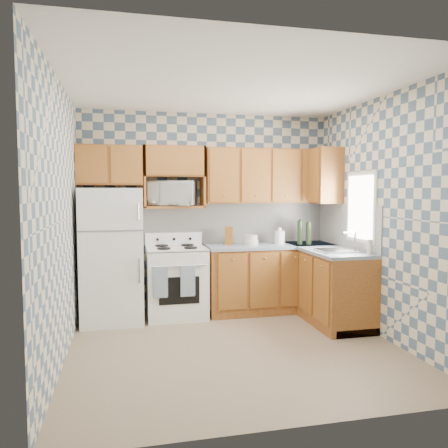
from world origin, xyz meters
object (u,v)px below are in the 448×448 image
at_px(microwave, 173,193).
at_px(electric_kettle, 280,237).
at_px(stove_body, 176,283).
at_px(refrigerator, 112,255).

bearing_deg(microwave, electric_kettle, 12.11).
xyz_separation_m(stove_body, microwave, (-0.01, 0.19, 1.16)).
bearing_deg(electric_kettle, microwave, 174.15).
relative_size(stove_body, electric_kettle, 5.11).
distance_m(refrigerator, electric_kettle, 2.24).
relative_size(microwave, electric_kettle, 3.36).
height_order(refrigerator, electric_kettle, refrigerator).
bearing_deg(refrigerator, electric_kettle, 1.59).
bearing_deg(microwave, refrigerator, -147.13).
bearing_deg(stove_body, electric_kettle, 1.49).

